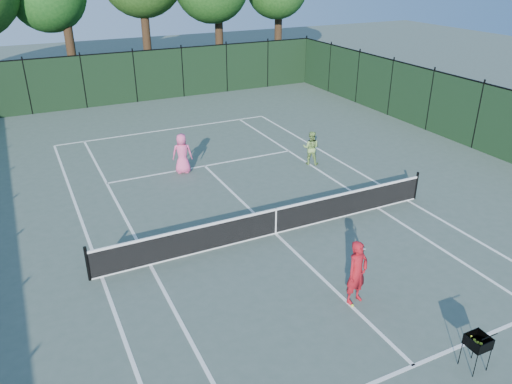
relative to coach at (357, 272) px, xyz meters
name	(u,v)px	position (x,y,z in m)	size (l,w,h in m)	color
ground	(275,233)	(-0.20, 3.96, -0.88)	(90.00, 90.00, 0.00)	#49594E
sideline_doubles_left	(102,277)	(-5.68, 3.96, -0.87)	(0.10, 23.77, 0.01)	white
sideline_doubles_right	(408,200)	(5.29, 3.96, -0.87)	(0.10, 23.77, 0.01)	white
sideline_singles_left	(150,265)	(-4.31, 3.96, -0.87)	(0.10, 23.77, 0.01)	white
sideline_singles_right	(378,208)	(3.92, 3.96, -0.87)	(0.10, 23.77, 0.01)	white
baseline_far	(167,130)	(-0.20, 15.85, -0.87)	(10.97, 0.10, 0.01)	white
service_line_near	(414,366)	(-0.20, -2.44, -0.87)	(8.23, 0.10, 0.01)	white
service_line_far	(205,166)	(-0.20, 10.36, -0.87)	(8.23, 0.10, 0.01)	white
center_service_line	(275,233)	(-0.20, 3.96, -0.87)	(0.10, 12.80, 0.01)	white
tennis_net	(276,220)	(-0.20, 3.96, -0.40)	(11.69, 0.09, 1.06)	black
fence_far	(135,77)	(-0.20, 21.96, 0.62)	(24.00, 0.05, 3.00)	black
coach	(357,272)	(0.00, 0.00, 0.00)	(0.88, 0.75, 1.75)	#A6131D
player_pink	(182,153)	(-1.23, 10.09, -0.04)	(0.94, 0.77, 1.66)	#EC538E
player_green	(311,148)	(3.98, 8.60, -0.15)	(0.89, 0.87, 1.45)	#85AE57
ball_hopper	(478,342)	(0.91, -3.03, -0.16)	(0.45, 0.45, 0.85)	black
loose_ball_midcourt	(352,305)	(-0.18, -0.17, -0.84)	(0.07, 0.07, 0.07)	#CCE82F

